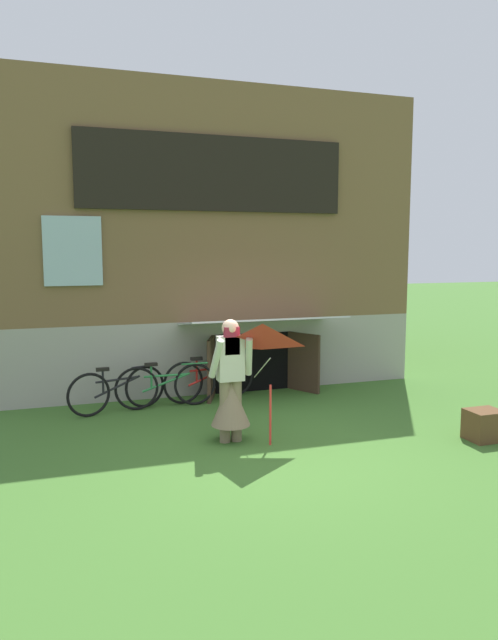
% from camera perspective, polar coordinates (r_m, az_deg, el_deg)
% --- Properties ---
extents(ground_plane, '(60.00, 60.00, 0.00)m').
position_cam_1_polar(ground_plane, '(7.56, 2.67, -12.65)').
color(ground_plane, '#3D6B28').
extents(log_house, '(7.71, 6.30, 5.35)m').
position_cam_1_polar(log_house, '(12.50, -6.48, 7.61)').
color(log_house, '#9E998E').
rests_on(log_house, ground_plane).
extents(person, '(0.61, 0.52, 1.64)m').
position_cam_1_polar(person, '(7.65, -1.82, -7.00)').
color(person, '#7F6B51').
rests_on(person, ground_plane).
extents(kite, '(1.00, 1.06, 1.49)m').
position_cam_1_polar(kite, '(7.10, 1.35, -3.48)').
color(kite, red).
rests_on(kite, ground_plane).
extents(bicycle_red, '(1.65, 0.36, 0.76)m').
position_cam_1_polar(bicycle_red, '(9.79, -3.91, -5.81)').
color(bicycle_red, black).
rests_on(bicycle_red, ground_plane).
extents(bicycle_green, '(1.64, 0.08, 0.75)m').
position_cam_1_polar(bicycle_green, '(9.42, -8.20, -6.42)').
color(bicycle_green, black).
rests_on(bicycle_green, ground_plane).
extents(bicycle_black, '(1.55, 0.51, 0.73)m').
position_cam_1_polar(bicycle_black, '(9.31, -12.89, -6.73)').
color(bicycle_black, black).
rests_on(bicycle_black, ground_plane).
extents(wooden_crate, '(0.46, 0.39, 0.41)m').
position_cam_1_polar(wooden_crate, '(8.45, 22.25, -9.59)').
color(wooden_crate, brown).
rests_on(wooden_crate, ground_plane).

